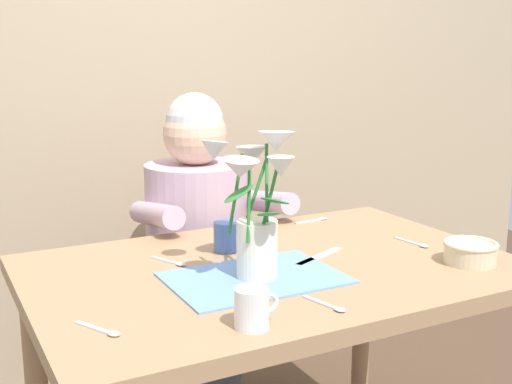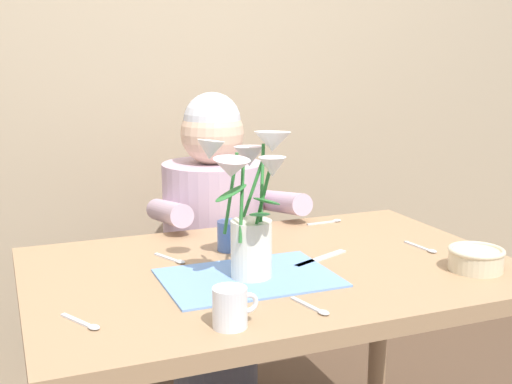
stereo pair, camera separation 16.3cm
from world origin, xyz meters
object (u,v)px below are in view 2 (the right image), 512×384
object	(u,v)px
flower_vase	(250,203)
ceramic_bowl	(476,258)
seated_person	(214,260)
dinner_knife	(321,259)
ceramic_mug	(231,236)
coffee_cup	(231,307)

from	to	relation	value
flower_vase	ceramic_bowl	bearing A→B (deg)	-16.17
flower_vase	seated_person	bearing A→B (deg)	78.91
seated_person	flower_vase	size ratio (longest dim) A/B	3.30
flower_vase	dinner_knife	world-z (taller)	flower_vase
dinner_knife	ceramic_mug	size ratio (longest dim) A/B	2.04
seated_person	dinner_knife	distance (m)	0.65
seated_person	dinner_knife	bearing A→B (deg)	-84.87
seated_person	ceramic_bowl	distance (m)	0.95
coffee_cup	ceramic_mug	bearing A→B (deg)	70.33
ceramic_mug	coffee_cup	size ratio (longest dim) A/B	1.00
dinner_knife	coffee_cup	distance (m)	0.47
coffee_cup	flower_vase	bearing A→B (deg)	61.04
ceramic_bowl	ceramic_mug	xyz separation A→B (m)	(-0.50, 0.38, 0.01)
seated_person	coffee_cup	distance (m)	0.99
ceramic_mug	dinner_knife	bearing A→B (deg)	-41.99
flower_vase	ceramic_mug	distance (m)	0.27
seated_person	dinner_knife	xyz separation A→B (m)	(0.09, -0.62, 0.18)
flower_vase	dinner_knife	bearing A→B (deg)	14.76
seated_person	ceramic_mug	world-z (taller)	seated_person
seated_person	coffee_cup	xyz separation A→B (m)	(-0.27, -0.93, 0.22)
ceramic_bowl	coffee_cup	world-z (taller)	coffee_cup
seated_person	ceramic_mug	distance (m)	0.51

